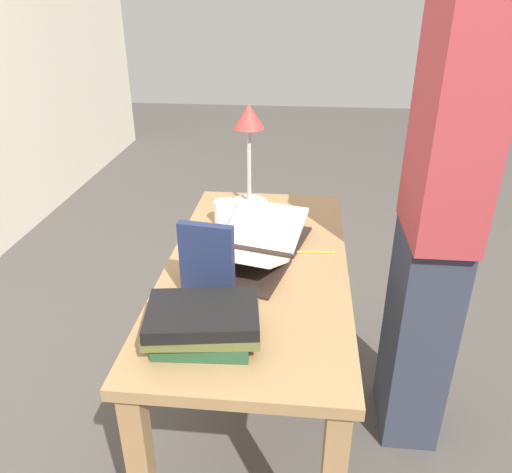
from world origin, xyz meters
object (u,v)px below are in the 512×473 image
(open_book, at_px, (254,246))
(reading_lamp, at_px, (249,136))
(person_reader, at_px, (436,225))
(book_standing_upright, at_px, (207,261))
(book_stack_tall, at_px, (203,324))
(coffee_mug, at_px, (225,212))
(pencil, at_px, (312,252))

(open_book, bearing_deg, reading_lamp, 22.62)
(reading_lamp, bearing_deg, person_reader, -122.54)
(open_book, height_order, book_standing_upright, book_standing_upright)
(book_stack_tall, bearing_deg, coffee_mug, 4.37)
(book_standing_upright, xyz_separation_m, pencil, (0.30, -0.31, -0.12))
(book_stack_tall, height_order, person_reader, person_reader)
(book_stack_tall, distance_m, reading_lamp, 0.96)
(reading_lamp, xyz_separation_m, pencil, (-0.41, -0.27, -0.30))
(book_standing_upright, xyz_separation_m, reading_lamp, (0.71, -0.04, 0.18))
(open_book, xyz_separation_m, reading_lamp, (0.43, 0.06, 0.27))
(book_standing_upright, height_order, person_reader, person_reader)
(pencil, bearing_deg, reading_lamp, 33.23)
(book_stack_tall, bearing_deg, person_reader, -53.96)
(reading_lamp, height_order, person_reader, person_reader)
(book_standing_upright, bearing_deg, open_book, -12.77)
(reading_lamp, bearing_deg, open_book, -171.61)
(open_book, relative_size, book_standing_upright, 2.43)
(open_book, relative_size, pencil, 3.67)
(open_book, xyz_separation_m, book_stack_tall, (-0.49, 0.08, 0.02))
(book_standing_upright, distance_m, pencil, 0.45)
(book_stack_tall, relative_size, reading_lamp, 0.73)
(open_book, bearing_deg, coffee_mug, 43.70)
(book_stack_tall, relative_size, book_standing_upright, 1.32)
(open_book, bearing_deg, book_standing_upright, 173.08)
(coffee_mug, bearing_deg, person_reader, -107.48)
(reading_lamp, height_order, coffee_mug, reading_lamp)
(open_book, relative_size, reading_lamp, 1.34)
(person_reader, bearing_deg, open_book, -89.21)
(open_book, distance_m, book_standing_upright, 0.31)
(book_standing_upright, height_order, pencil, book_standing_upright)
(reading_lamp, relative_size, coffee_mug, 4.26)
(pencil, distance_m, person_reader, 0.42)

